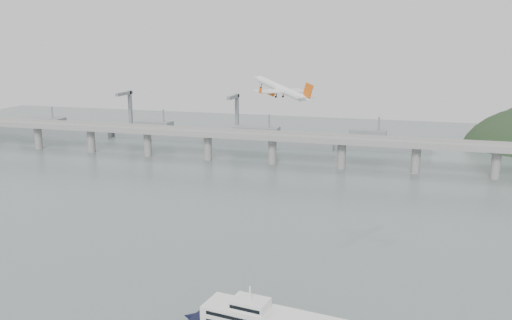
% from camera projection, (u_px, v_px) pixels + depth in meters
% --- Properties ---
extents(ground, '(900.00, 900.00, 0.00)m').
position_uv_depth(ground, '(214.00, 287.00, 198.71)').
color(ground, slate).
rests_on(ground, ground).
extents(bridge, '(800.00, 22.00, 23.90)m').
position_uv_depth(bridge, '(312.00, 142.00, 382.48)').
color(bridge, gray).
rests_on(bridge, ground).
extents(distant_fleet, '(453.00, 60.90, 40.00)m').
position_uv_depth(distant_fleet, '(156.00, 133.00, 488.17)').
color(distant_fleet, slate).
rests_on(distant_fleet, ground).
extents(airliner, '(36.45, 34.58, 13.59)m').
position_uv_depth(airliner, '(281.00, 89.00, 273.61)').
color(airliner, white).
rests_on(airliner, ground).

